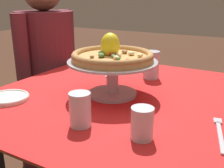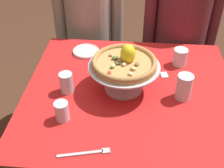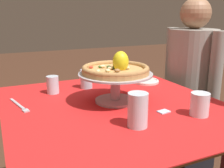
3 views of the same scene
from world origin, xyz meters
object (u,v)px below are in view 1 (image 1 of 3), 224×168
Objects in this scene: pizza at (112,55)px; dinner_fork at (220,132)px; pizza_stand at (112,73)px; sugar_packet at (111,76)px; water_glass_side_left at (80,112)px; side_plate at (8,98)px; water_glass_back_right at (101,62)px; diner_right at (49,79)px; water_glass_side_right at (151,67)px; water_glass_front_left at (142,126)px.

dinner_fork is at bearing -106.20° from pizza.
pizza_stand is 6.86× the size of sugar_packet.
water_glass_side_left is 0.37m from side_plate.
side_plate is 3.12× the size of sugar_packet.
water_glass_back_right is 0.61× the size of side_plate.
diner_right is at bearing 66.56° from dinner_fork.
side_plate is (-0.24, 0.32, -0.08)m from pizza_stand.
diner_right is (0.14, 0.53, -0.13)m from sugar_packet.
diner_right is (0.35, 0.66, -0.22)m from pizza_stand.
water_glass_front_left is (-0.54, -0.19, -0.02)m from water_glass_side_right.
water_glass_side_right is 2.58× the size of sugar_packet.
water_glass_side_left is at bearing 112.71° from dinner_fork.
diner_right reaches higher than water_glass_side_left.
side_plate is 0.69m from diner_right.
water_glass_front_left is 0.23m from dinner_fork.
water_glass_back_right is 0.46m from diner_right.
pizza_stand reaches higher than water_glass_front_left.
water_glass_side_right is at bearing -94.95° from diner_right.
water_glass_side_left is 0.19m from water_glass_front_left.
water_glass_back_right is at bearing 26.49° from water_glass_side_left.
water_glass_back_right is at bearing 38.82° from pizza_stand.
water_glass_back_right is at bearing 57.62° from dinner_fork.
pizza is 0.25× the size of diner_right.
water_glass_front_left is at bearing -160.47° from water_glass_side_right.
water_glass_back_right reaches higher than dinner_fork.
pizza_stand is 0.38m from water_glass_back_right.
water_glass_front_left is 0.58× the size of side_plate.
pizza_stand reaches higher than water_glass_back_right.
pizza reaches higher than pizza_stand.
water_glass_side_left is 1.15× the size of water_glass_front_left.
water_glass_side_left reaches higher than water_glass_front_left.
pizza is at bearing 73.80° from dinner_fork.
pizza_stand is 0.44m from dinner_fork.
pizza is 3.25× the size of water_glass_back_right.
pizza_stand reaches higher than water_glass_side_right.
side_plate is at bearing 88.30° from water_glass_front_left.
water_glass_side_right is 0.10× the size of diner_right.
water_glass_back_right is 0.15m from sugar_packet.
side_plate is 0.75× the size of dinner_fork.
diner_right reaches higher than side_plate.
diner_right reaches higher than water_glass_side_right.
pizza_stand is at bearing -117.75° from diner_right.
water_glass_back_right is at bearing 40.73° from water_glass_front_left.
side_plate reaches higher than sugar_packet.
sugar_packet is (-0.09, -0.11, -0.04)m from water_glass_back_right.
pizza is (0.00, 0.00, 0.07)m from pizza_stand.
pizza is at bearing -141.24° from water_glass_back_right.
pizza_stand is 0.78m from diner_right.
side_plate is at bearing 127.25° from pizza_stand.
dinner_fork is at bearing -80.77° from side_plate.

